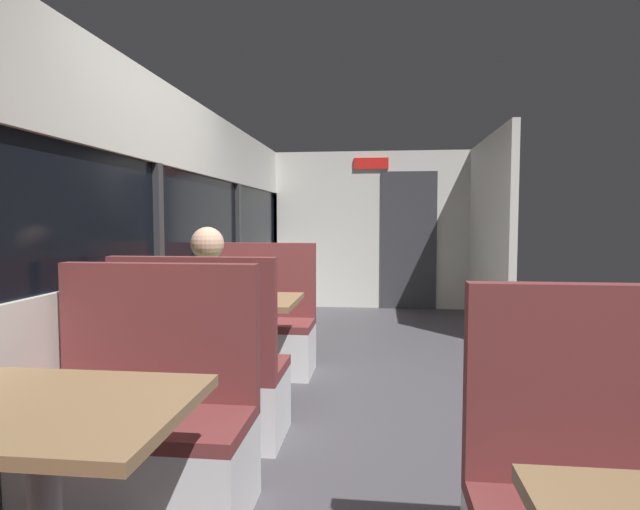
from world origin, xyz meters
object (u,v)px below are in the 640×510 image
Objects in this scene: bench_near_window_facing_entry at (146,439)px; bench_mid_window_facing_end at (203,385)px; dining_table_near_window at (43,435)px; bench_mid_window_facing_entry at (258,334)px; dining_table_mid_window at (235,312)px; seated_passenger at (207,347)px.

bench_mid_window_facing_end is at bearing 90.00° from bench_near_window_facing_entry.
bench_mid_window_facing_entry is at bearing 90.00° from dining_table_near_window.
dining_table_mid_window is 0.82× the size of bench_mid_window_facing_entry.
bench_mid_window_facing_end and bench_mid_window_facing_entry have the same top height.
seated_passenger reaches higher than dining_table_mid_window.
dining_table_mid_window is 0.77m from bench_mid_window_facing_entry.
bench_mid_window_facing_entry reaches higher than dining_table_near_window.
seated_passenger is (0.00, -1.33, 0.21)m from bench_mid_window_facing_entry.
bench_mid_window_facing_entry is at bearing 90.00° from dining_table_mid_window.
bench_mid_window_facing_end is 1.00× the size of bench_mid_window_facing_entry.
bench_mid_window_facing_entry is at bearing 90.00° from bench_near_window_facing_entry.
dining_table_near_window is 0.77m from bench_near_window_facing_entry.
seated_passenger is at bearing 90.00° from bench_mid_window_facing_end.
seated_passenger is (0.00, 0.07, 0.21)m from bench_mid_window_facing_end.
seated_passenger reaches higher than bench_near_window_facing_entry.
dining_table_mid_window is 0.64m from seated_passenger.
dining_table_near_window is 2.88m from bench_mid_window_facing_entry.
dining_table_near_window is 1.50m from bench_mid_window_facing_end.
seated_passenger is (0.00, -0.63, -0.10)m from dining_table_mid_window.
bench_mid_window_facing_entry is (0.00, 0.70, -0.31)m from dining_table_mid_window.
dining_table_near_window is 0.82× the size of bench_near_window_facing_entry.
bench_near_window_facing_entry is 1.00× the size of bench_mid_window_facing_entry.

